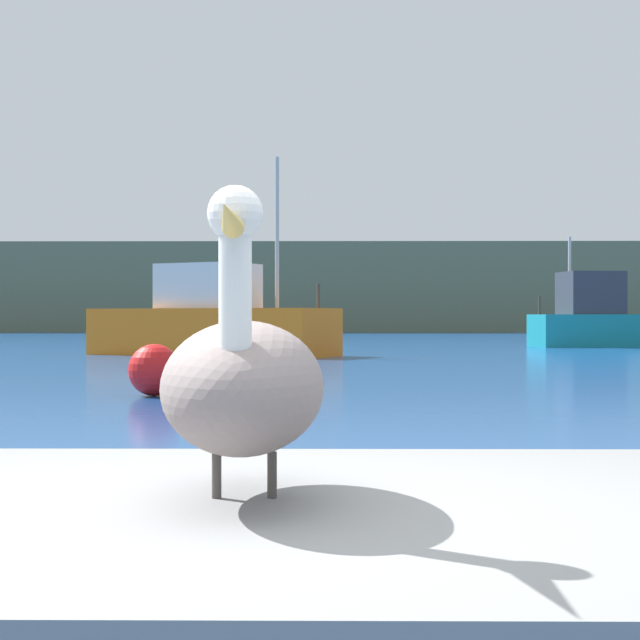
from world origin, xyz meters
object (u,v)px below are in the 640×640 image
object	(u,v)px
fishing_boat_teal	(611,320)
fishing_boat_orange	(211,322)
pelican	(243,383)
mooring_buoy	(154,370)

from	to	relation	value
fishing_boat_teal	fishing_boat_orange	size ratio (longest dim) A/B	0.89
pelican	fishing_boat_orange	world-z (taller)	fishing_boat_orange
pelican	mooring_buoy	world-z (taller)	pelican
fishing_boat_orange	mooring_buoy	size ratio (longest dim) A/B	10.22
mooring_buoy	fishing_boat_teal	bearing A→B (deg)	61.74
pelican	mooring_buoy	bearing A→B (deg)	-170.42
fishing_boat_orange	mooring_buoy	xyz separation A→B (m)	(1.00, -16.21, -0.62)
fishing_boat_teal	mooring_buoy	world-z (taller)	fishing_boat_teal
mooring_buoy	pelican	bearing A→B (deg)	-79.19
fishing_boat_teal	fishing_boat_orange	distance (m)	17.32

